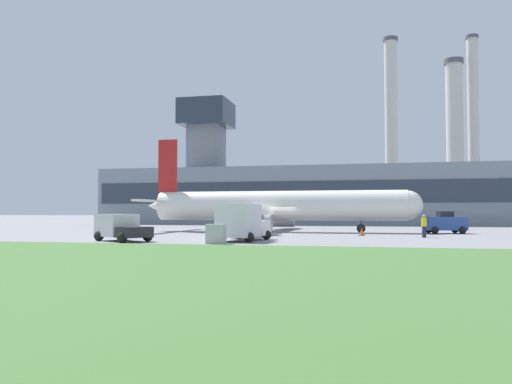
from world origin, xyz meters
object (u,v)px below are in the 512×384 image
at_px(airplane, 274,206).
at_px(ground_crew_person, 424,226).
at_px(baggage_truck, 121,228).
at_px(fuel_truck, 242,223).
at_px(pushback_tug, 445,223).

distance_m(airplane, ground_crew_person, 15.73).
distance_m(baggage_truck, ground_crew_person, 23.32).
relative_size(airplane, baggage_truck, 5.80).
bearing_deg(baggage_truck, fuel_truck, 13.31).
height_order(airplane, fuel_truck, airplane).
relative_size(pushback_tug, ground_crew_person, 2.17).
bearing_deg(ground_crew_person, baggage_truck, -155.59).
height_order(pushback_tug, baggage_truck, pushback_tug).
distance_m(pushback_tug, ground_crew_person, 8.40).
relative_size(airplane, ground_crew_person, 15.42).
xyz_separation_m(airplane, ground_crew_person, (13.59, -7.76, -1.65)).
relative_size(airplane, pushback_tug, 7.11).
bearing_deg(baggage_truck, pushback_tug, 36.29).
bearing_deg(airplane, baggage_truck, -113.73).
height_order(baggage_truck, ground_crew_person, baggage_truck).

